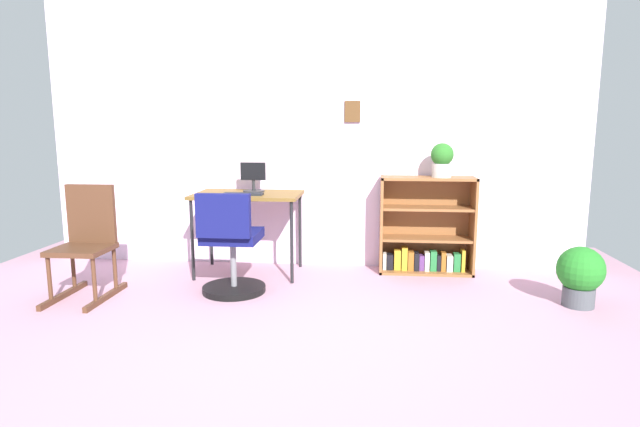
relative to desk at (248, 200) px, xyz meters
The scene contains 10 objects.
ground_plane 1.94m from the desk, 72.43° to the right, with size 6.24×6.24×0.00m, color #B5859B.
wall_back 0.91m from the desk, 37.94° to the left, with size 5.20×0.12×2.56m.
desk is the anchor object (origin of this frame).
monitor 0.22m from the desk, 75.67° to the left, with size 0.23×0.20×0.27m.
keyboard 0.15m from the desk, 94.87° to the right, with size 0.35×0.12×0.02m, color black.
office_chair 0.70m from the desk, 89.97° to the right, with size 0.52×0.55×0.85m.
rocking_chair 1.39m from the desk, 146.32° to the right, with size 0.42×0.64×0.90m.
bookshelf_low 1.68m from the desk, ahead, with size 0.86×0.30×0.90m.
potted_plant_on_shelf 1.80m from the desk, ahead, with size 0.21×0.21×0.31m.
potted_plant_floor 2.82m from the desk, 13.28° to the right, with size 0.35×0.35×0.46m.
Camera 1 is at (0.56, -2.84, 1.35)m, focal length 28.82 mm.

